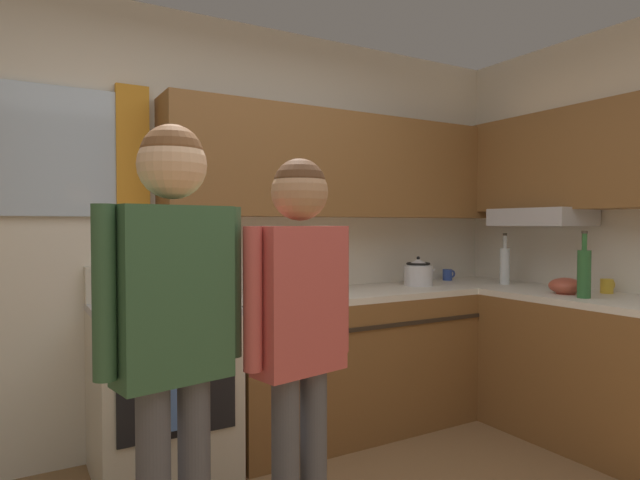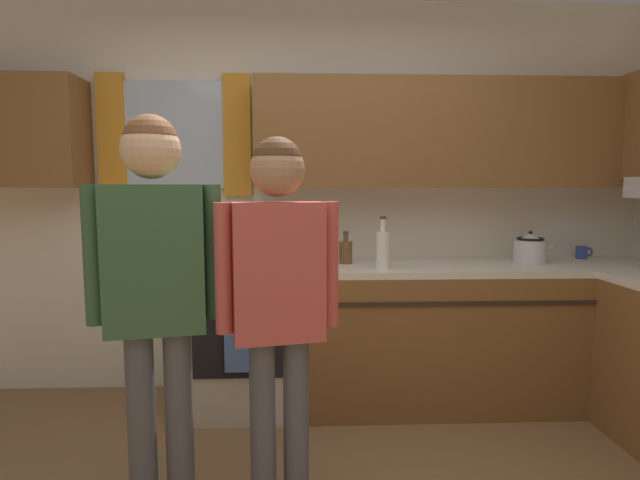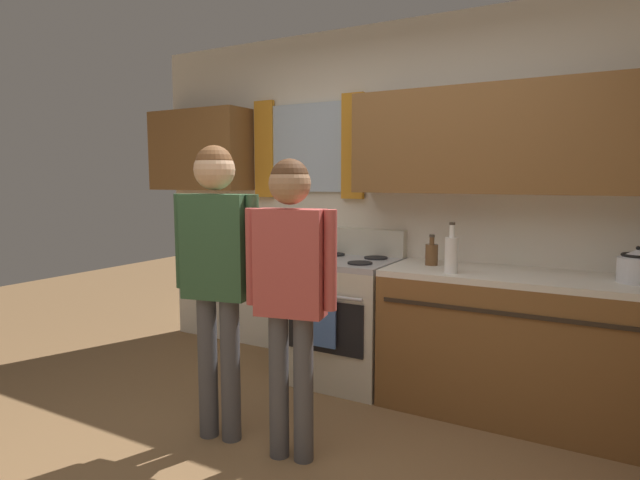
{
  "view_description": "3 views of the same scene",
  "coord_description": "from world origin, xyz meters",
  "px_view_note": "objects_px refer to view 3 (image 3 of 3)",
  "views": [
    {
      "loc": [
        -1.05,
        -1.33,
        1.33
      ],
      "look_at": [
        0.15,
        0.72,
        1.26
      ],
      "focal_mm": 30.06,
      "sensor_mm": 36.0,
      "label": 1
    },
    {
      "loc": [
        -0.02,
        -1.49,
        1.38
      ],
      "look_at": [
        0.07,
        0.75,
        1.14
      ],
      "focal_mm": 27.67,
      "sensor_mm": 36.0,
      "label": 2
    },
    {
      "loc": [
        1.31,
        -1.79,
        1.47
      ],
      "look_at": [
        -0.07,
        0.65,
        1.15
      ],
      "focal_mm": 29.33,
      "sensor_mm": 36.0,
      "label": 3
    }
  ],
  "objects_px": {
    "bottle_squat_brown": "(432,254)",
    "adult_left": "(217,258)",
    "stove_oven": "(346,318)",
    "stovetop_kettle": "(637,266)",
    "bottle_milk_white": "(451,254)",
    "adult_in_plaid": "(290,274)"
  },
  "relations": [
    {
      "from": "bottle_squat_brown",
      "to": "adult_left",
      "type": "xyz_separation_m",
      "value": [
        -0.85,
        -1.18,
        0.06
      ]
    },
    {
      "from": "bottle_squat_brown",
      "to": "adult_left",
      "type": "distance_m",
      "value": 1.45
    },
    {
      "from": "stove_oven",
      "to": "stovetop_kettle",
      "type": "relative_size",
      "value": 4.02
    },
    {
      "from": "bottle_milk_white",
      "to": "adult_left",
      "type": "distance_m",
      "value": 1.41
    },
    {
      "from": "adult_left",
      "to": "stove_oven",
      "type": "bearing_deg",
      "value": 78.13
    },
    {
      "from": "stove_oven",
      "to": "adult_in_plaid",
      "type": "height_order",
      "value": "adult_in_plaid"
    },
    {
      "from": "bottle_milk_white",
      "to": "bottle_squat_brown",
      "type": "height_order",
      "value": "bottle_milk_white"
    },
    {
      "from": "stove_oven",
      "to": "adult_in_plaid",
      "type": "xyz_separation_m",
      "value": [
        0.24,
        -1.12,
        0.52
      ]
    },
    {
      "from": "bottle_squat_brown",
      "to": "adult_left",
      "type": "height_order",
      "value": "adult_left"
    },
    {
      "from": "bottle_milk_white",
      "to": "stovetop_kettle",
      "type": "distance_m",
      "value": 1.0
    },
    {
      "from": "adult_in_plaid",
      "to": "stove_oven",
      "type": "bearing_deg",
      "value": 102.02
    },
    {
      "from": "stove_oven",
      "to": "stovetop_kettle",
      "type": "distance_m",
      "value": 1.87
    },
    {
      "from": "adult_in_plaid",
      "to": "stovetop_kettle",
      "type": "bearing_deg",
      "value": 36.19
    },
    {
      "from": "bottle_milk_white",
      "to": "bottle_squat_brown",
      "type": "xyz_separation_m",
      "value": [
        -0.2,
        0.23,
        -0.04
      ]
    },
    {
      "from": "stove_oven",
      "to": "bottle_milk_white",
      "type": "bearing_deg",
      "value": -12.98
    },
    {
      "from": "bottle_squat_brown",
      "to": "adult_in_plaid",
      "type": "height_order",
      "value": "adult_in_plaid"
    },
    {
      "from": "stove_oven",
      "to": "adult_left",
      "type": "distance_m",
      "value": 1.29
    },
    {
      "from": "bottle_squat_brown",
      "to": "stovetop_kettle",
      "type": "bearing_deg",
      "value": -1.44
    },
    {
      "from": "stove_oven",
      "to": "adult_left",
      "type": "xyz_separation_m",
      "value": [
        -0.24,
        -1.13,
        0.57
      ]
    },
    {
      "from": "stove_oven",
      "to": "stovetop_kettle",
      "type": "xyz_separation_m",
      "value": [
        1.79,
        0.02,
        0.53
      ]
    },
    {
      "from": "stove_oven",
      "to": "adult_left",
      "type": "height_order",
      "value": "adult_left"
    },
    {
      "from": "bottle_milk_white",
      "to": "bottle_squat_brown",
      "type": "relative_size",
      "value": 1.53
    }
  ]
}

